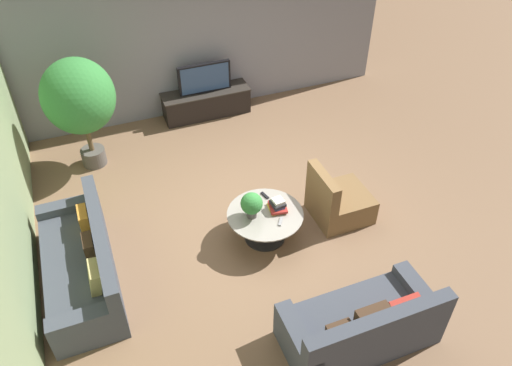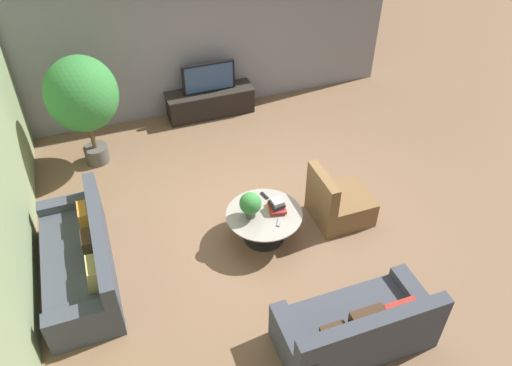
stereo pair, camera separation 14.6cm
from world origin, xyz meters
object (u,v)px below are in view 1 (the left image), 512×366
television (205,78)px  potted_plant_tabletop (252,204)px  couch_near_entry (361,326)px  potted_palm_tall (79,98)px  couch_by_wall (83,265)px  armchair_wicker (338,202)px  coffee_table (265,221)px  media_console (206,103)px

television → potted_plant_tabletop: television is taller
couch_near_entry → potted_palm_tall: size_ratio=0.93×
couch_by_wall → armchair_wicker: armchair_wicker is taller
television → armchair_wicker: bearing=-74.4°
television → coffee_table: television is taller
couch_by_wall → armchair_wicker: (3.60, -0.12, -0.01)m
potted_plant_tabletop → armchair_wicker: bearing=0.1°
coffee_table → potted_palm_tall: bearing=127.3°
couch_near_entry → potted_plant_tabletop: bearing=-73.8°
coffee_table → armchair_wicker: size_ratio=1.22×
coffee_table → potted_palm_tall: (-2.01, 2.64, 0.93)m
media_console → television: television is taller
coffee_table → media_console: bearing=86.6°
couch_by_wall → potted_palm_tall: (0.43, 2.50, 0.97)m
couch_near_entry → potted_palm_tall: bearing=-62.5°
armchair_wicker → potted_plant_tabletop: 1.40m
armchair_wicker → potted_palm_tall: (-3.17, 2.62, 0.98)m
media_console → couch_by_wall: couch_by_wall is taller
armchair_wicker → potted_palm_tall: 4.22m
media_console → couch_near_entry: size_ratio=0.94×
coffee_table → armchair_wicker: bearing=1.1°
couch_by_wall → potted_plant_tabletop: 2.29m
coffee_table → couch_by_wall: 2.45m
media_console → armchair_wicker: armchair_wicker is taller
coffee_table → potted_palm_tall: potted_palm_tall is taller
media_console → potted_palm_tall: size_ratio=0.88×
coffee_table → couch_near_entry: couch_near_entry is taller
media_console → television: size_ratio=1.68×
media_console → coffee_table: size_ratio=1.57×
media_console → couch_near_entry: 5.38m
television → couch_by_wall: 4.25m
couch_by_wall → armchair_wicker: bearing=88.1°
coffee_table → couch_by_wall: couch_by_wall is taller
media_console → potted_plant_tabletop: size_ratio=4.34×
coffee_table → armchair_wicker: armchair_wicker is taller
coffee_table → couch_by_wall: size_ratio=0.49×
couch_near_entry → armchair_wicker: 2.11m
media_console → armchair_wicker: bearing=-74.4°
television → coffee_table: size_ratio=0.93×
media_console → television: (0.00, -0.00, 0.51)m
armchair_wicker → couch_near_entry: bearing=158.6°
media_console → coffee_table: bearing=-93.4°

